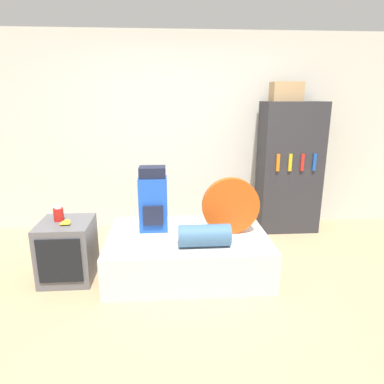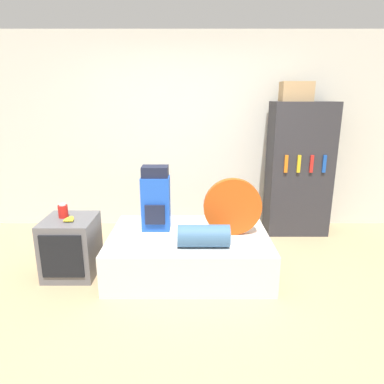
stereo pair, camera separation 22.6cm
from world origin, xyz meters
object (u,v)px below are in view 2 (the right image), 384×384
(cardboard_box, at_px, (295,91))
(sleeping_roll, at_px, (202,236))
(television, at_px, (70,247))
(bookshelf, at_px, (297,169))
(backpack, at_px, (154,199))
(tent_bag, at_px, (231,207))
(canister, at_px, (61,211))

(cardboard_box, bearing_deg, sleeping_roll, -129.76)
(television, xyz_separation_m, bookshelf, (2.64, 1.17, 0.56))
(sleeping_roll, xyz_separation_m, cardboard_box, (1.18, 1.42, 1.33))
(backpack, bearing_deg, bookshelf, 28.15)
(bookshelf, relative_size, cardboard_box, 4.50)
(cardboard_box, bearing_deg, bookshelf, -9.22)
(tent_bag, bearing_deg, cardboard_box, 51.69)
(backpack, height_order, television, backpack)
(sleeping_roll, height_order, canister, canister)
(tent_bag, xyz_separation_m, television, (-1.65, -0.07, -0.40))
(television, bearing_deg, sleeping_roll, -9.81)
(canister, bearing_deg, television, -36.93)
(backpack, distance_m, tent_bag, 0.81)
(backpack, height_order, bookshelf, bookshelf)
(sleeping_roll, bearing_deg, backpack, 137.50)
(canister, bearing_deg, backpack, 10.36)
(bookshelf, bearing_deg, television, -156.07)
(television, height_order, bookshelf, bookshelf)
(canister, distance_m, bookshelf, 2.93)
(sleeping_roll, bearing_deg, television, 170.19)
(canister, bearing_deg, tent_bag, 0.78)
(backpack, height_order, canister, backpack)
(backpack, distance_m, canister, 0.94)
(tent_bag, relative_size, television, 0.98)
(television, relative_size, bookshelf, 0.35)
(sleeping_roll, xyz_separation_m, bookshelf, (1.29, 1.40, 0.35))
(canister, bearing_deg, bookshelf, 22.54)
(television, bearing_deg, cardboard_box, 25.16)
(tent_bag, relative_size, canister, 4.09)
(cardboard_box, bearing_deg, backpack, -149.88)
(sleeping_roll, relative_size, cardboard_box, 1.28)
(television, bearing_deg, tent_bag, 2.51)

